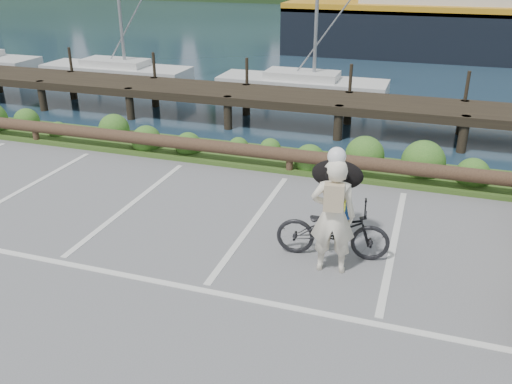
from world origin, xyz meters
TOP-DOWN VIEW (x-y plane):
  - ground at (0.00, 0.00)m, footprint 72.00×72.00m
  - vegetation_strip at (0.00, 5.30)m, footprint 34.00×1.60m
  - log_rail at (0.00, 4.60)m, footprint 32.00×0.30m
  - bicycle at (1.64, 1.23)m, footprint 1.93×0.89m
  - cyclist at (1.70, 0.80)m, footprint 0.75×0.55m
  - dog at (1.56, 1.82)m, footprint 0.54×0.93m

SIDE VIEW (x-z plane):
  - ground at x=0.00m, z-range 0.00..0.00m
  - log_rail at x=0.00m, z-range -0.30..0.30m
  - vegetation_strip at x=0.00m, z-range 0.00..0.10m
  - bicycle at x=1.64m, z-range 0.00..0.98m
  - cyclist at x=1.70m, z-range 0.00..1.91m
  - dog at x=1.56m, z-range 0.98..1.49m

